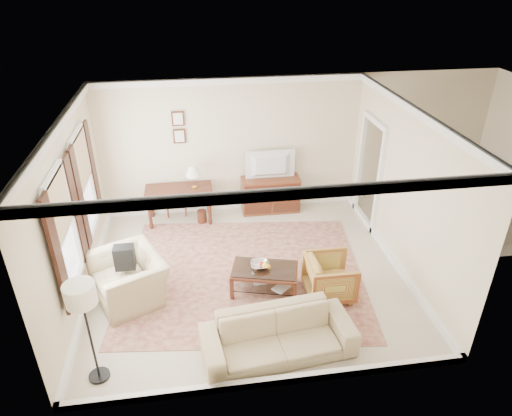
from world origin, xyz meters
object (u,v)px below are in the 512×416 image
object	(u,v)px
sideboard	(270,195)
sofa	(278,330)
tv	(271,157)
club_armchair	(128,272)
striped_armchair	(330,276)
writing_desk	(179,194)
coffee_table	(265,274)

from	to	relation	value
sideboard	sofa	bearing A→B (deg)	-98.53
tv	club_armchair	xyz separation A→B (m)	(-2.80, -2.57, -0.76)
sideboard	tv	xyz separation A→B (m)	(0.00, -0.02, 0.89)
striped_armchair	writing_desk	bearing A→B (deg)	41.42
tv	coffee_table	bearing A→B (deg)	78.02
writing_desk	coffee_table	world-z (taller)	writing_desk
coffee_table	tv	bearing A→B (deg)	78.02
writing_desk	sideboard	size ratio (longest dim) A/B	1.10
tv	coffee_table	xyz separation A→B (m)	(-0.58, -2.73, -0.93)
coffee_table	striped_armchair	xyz separation A→B (m)	(1.04, -0.26, 0.04)
tv	striped_armchair	distance (m)	3.16
writing_desk	coffee_table	xyz separation A→B (m)	(1.39, -2.58, -0.29)
club_armchair	coffee_table	bearing A→B (deg)	60.79
tv	writing_desk	bearing A→B (deg)	4.45
club_armchair	sideboard	bearing A→B (deg)	107.76
writing_desk	sideboard	bearing A→B (deg)	5.03
coffee_table	striped_armchair	size ratio (longest dim) A/B	1.54
tv	club_armchair	distance (m)	3.88
coffee_table	writing_desk	bearing A→B (deg)	118.29
writing_desk	sideboard	xyz separation A→B (m)	(1.97, 0.17, -0.26)
club_armchair	sofa	xyz separation A→B (m)	(2.18, -1.55, -0.10)
club_armchair	sofa	size ratio (longest dim) A/B	0.55
coffee_table	sofa	bearing A→B (deg)	-91.67
sideboard	club_armchair	xyz separation A→B (m)	(-2.80, -2.59, 0.13)
tv	coffee_table	world-z (taller)	tv
sideboard	coffee_table	xyz separation A→B (m)	(-0.58, -2.75, -0.04)
sideboard	tv	world-z (taller)	tv
tv	sideboard	bearing A→B (deg)	-90.00
writing_desk	tv	bearing A→B (deg)	4.45
sideboard	tv	bearing A→B (deg)	-90.00
writing_desk	sideboard	distance (m)	1.99
coffee_table	sideboard	bearing A→B (deg)	78.10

